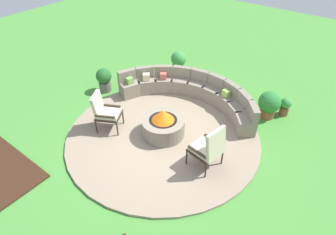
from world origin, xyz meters
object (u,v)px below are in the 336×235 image
object	(u,v)px
lounge_chair_front_right	(209,147)
potted_plant_1	(269,104)
fire_pit	(163,125)
potted_plant_2	(285,106)
lounge_chair_front_left	(105,111)
potted_plant_0	(104,79)
curved_stone_bench	(191,92)
potted_plant_3	(179,62)

from	to	relation	value
lounge_chair_front_right	potted_plant_1	bearing A→B (deg)	2.04
fire_pit	potted_plant_1	xyz separation A→B (m)	(1.76, 2.36, 0.07)
lounge_chair_front_right	fire_pit	bearing A→B (deg)	88.20
potted_plant_2	lounge_chair_front_left	bearing A→B (deg)	-134.85
potted_plant_0	potted_plant_1	xyz separation A→B (m)	(4.50, 1.77, -0.00)
curved_stone_bench	potted_plant_2	bearing A→B (deg)	24.74
curved_stone_bench	potted_plant_1	distance (m)	2.15
fire_pit	lounge_chair_front_right	xyz separation A→B (m)	(1.45, -0.27, 0.28)
fire_pit	lounge_chair_front_right	size ratio (longest dim) A/B	0.99
lounge_chair_front_left	potted_plant_3	bearing A→B (deg)	156.88
fire_pit	potted_plant_3	bearing A→B (deg)	119.06
potted_plant_1	curved_stone_bench	bearing A→B (deg)	-160.31
potted_plant_1	potted_plant_2	xyz separation A→B (m)	(0.34, 0.36, -0.13)
lounge_chair_front_right	potted_plant_0	size ratio (longest dim) A/B	1.45
lounge_chair_front_left	potted_plant_3	size ratio (longest dim) A/B	1.28
fire_pit	potted_plant_3	distance (m)	3.27
curved_stone_bench	lounge_chair_front_left	xyz separation A→B (m)	(-1.03, -2.32, 0.23)
lounge_chair_front_right	potted_plant_1	distance (m)	2.66
lounge_chair_front_left	potted_plant_1	bearing A→B (deg)	107.08
potted_plant_3	lounge_chair_front_left	bearing A→B (deg)	-85.27
fire_pit	potted_plant_0	world-z (taller)	fire_pit
lounge_chair_front_right	potted_plant_2	xyz separation A→B (m)	(0.65, 3.00, -0.33)
curved_stone_bench	lounge_chair_front_right	bearing A→B (deg)	-48.08
lounge_chair_front_left	potted_plant_1	xyz separation A→B (m)	(3.06, 3.05, -0.18)
potted_plant_1	potted_plant_3	bearing A→B (deg)	171.52
lounge_chair_front_left	potted_plant_0	xyz separation A→B (m)	(-1.45, 1.27, -0.18)
fire_pit	potted_plant_0	xyz separation A→B (m)	(-2.74, 0.59, 0.07)
fire_pit	potted_plant_0	distance (m)	2.80
fire_pit	potted_plant_3	xyz separation A→B (m)	(-1.59, 2.86, 0.10)
lounge_chair_front_left	potted_plant_2	size ratio (longest dim) A/B	1.93
lounge_chair_front_right	potted_plant_2	bearing A→B (deg)	-3.46
curved_stone_bench	potted_plant_1	bearing A→B (deg)	19.69
curved_stone_bench	potted_plant_3	size ratio (longest dim) A/B	5.16
potted_plant_3	potted_plant_0	bearing A→B (deg)	-116.87
curved_stone_bench	potted_plant_3	world-z (taller)	curved_stone_bench
lounge_chair_front_right	potted_plant_3	world-z (taller)	lounge_chair_front_right
curved_stone_bench	potted_plant_0	xyz separation A→B (m)	(-2.48, -1.05, 0.05)
fire_pit	curved_stone_bench	world-z (taller)	curved_stone_bench
potted_plant_2	potted_plant_3	xyz separation A→B (m)	(-3.69, 0.13, 0.16)
potted_plant_2	fire_pit	bearing A→B (deg)	-127.58
potted_plant_1	potted_plant_3	world-z (taller)	potted_plant_3
fire_pit	curved_stone_bench	size ratio (longest dim) A/B	0.26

